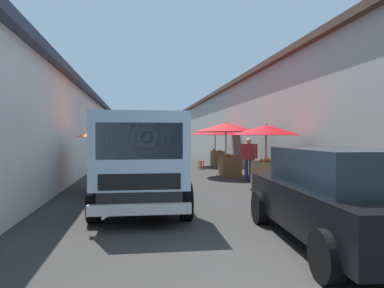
{
  "coord_description": "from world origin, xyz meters",
  "views": [
    {
      "loc": [
        -3.14,
        1.63,
        1.61
      ],
      "look_at": [
        9.84,
        -0.41,
        1.37
      ],
      "focal_mm": 32.25,
      "sensor_mm": 36.0,
      "label": 1
    }
  ],
  "objects_px": {
    "plastic_stool": "(201,163)",
    "vendor_in_shade": "(156,156)",
    "hatchback_car": "(342,196)",
    "delivery_truck": "(141,165)",
    "vendor_by_crates": "(249,156)",
    "fruit_stall_far_right": "(216,135)",
    "fruit_stall_near_right": "(266,139)",
    "fruit_stall_near_left": "(227,134)",
    "fruit_stall_far_left": "(117,138)"
  },
  "relations": [
    {
      "from": "fruit_stall_far_right",
      "to": "vendor_by_crates",
      "type": "bearing_deg",
      "value": 177.68
    },
    {
      "from": "fruit_stall_near_left",
      "to": "vendor_by_crates",
      "type": "xyz_separation_m",
      "value": [
        -1.8,
        -0.38,
        -0.84
      ]
    },
    {
      "from": "fruit_stall_near_left",
      "to": "vendor_by_crates",
      "type": "height_order",
      "value": "fruit_stall_near_left"
    },
    {
      "from": "fruit_stall_near_left",
      "to": "fruit_stall_far_left",
      "type": "bearing_deg",
      "value": 126.23
    },
    {
      "from": "hatchback_car",
      "to": "vendor_in_shade",
      "type": "xyz_separation_m",
      "value": [
        7.43,
        2.37,
        0.22
      ]
    },
    {
      "from": "vendor_by_crates",
      "to": "vendor_in_shade",
      "type": "bearing_deg",
      "value": 92.36
    },
    {
      "from": "fruit_stall_near_left",
      "to": "fruit_stall_near_right",
      "type": "distance_m",
      "value": 3.4
    },
    {
      "from": "delivery_truck",
      "to": "fruit_stall_far_left",
      "type": "bearing_deg",
      "value": 11.55
    },
    {
      "from": "fruit_stall_near_right",
      "to": "vendor_by_crates",
      "type": "distance_m",
      "value": 1.69
    },
    {
      "from": "fruit_stall_far_left",
      "to": "plastic_stool",
      "type": "relative_size",
      "value": 5.76
    },
    {
      "from": "hatchback_car",
      "to": "fruit_stall_near_right",
      "type": "bearing_deg",
      "value": -10.45
    },
    {
      "from": "hatchback_car",
      "to": "delivery_truck",
      "type": "relative_size",
      "value": 0.81
    },
    {
      "from": "fruit_stall_near_left",
      "to": "plastic_stool",
      "type": "relative_size",
      "value": 6.41
    },
    {
      "from": "fruit_stall_far_right",
      "to": "vendor_by_crates",
      "type": "xyz_separation_m",
      "value": [
        -6.74,
        0.27,
        -0.85
      ]
    },
    {
      "from": "fruit_stall_far_left",
      "to": "fruit_stall_near_right",
      "type": "height_order",
      "value": "fruit_stall_near_right"
    },
    {
      "from": "fruit_stall_far_left",
      "to": "fruit_stall_near_right",
      "type": "distance_m",
      "value": 4.78
    },
    {
      "from": "fruit_stall_near_left",
      "to": "vendor_by_crates",
      "type": "distance_m",
      "value": 2.02
    },
    {
      "from": "fruit_stall_far_left",
      "to": "fruit_stall_near_left",
      "type": "bearing_deg",
      "value": -53.77
    },
    {
      "from": "fruit_stall_near_right",
      "to": "fruit_stall_near_left",
      "type": "bearing_deg",
      "value": 7.29
    },
    {
      "from": "fruit_stall_near_right",
      "to": "delivery_truck",
      "type": "bearing_deg",
      "value": 129.71
    },
    {
      "from": "vendor_by_crates",
      "to": "fruit_stall_far_right",
      "type": "bearing_deg",
      "value": -2.32
    },
    {
      "from": "fruit_stall_far_right",
      "to": "hatchback_car",
      "type": "bearing_deg",
      "value": 174.71
    },
    {
      "from": "fruit_stall_far_left",
      "to": "vendor_by_crates",
      "type": "relative_size",
      "value": 1.56
    },
    {
      "from": "fruit_stall_near_right",
      "to": "plastic_stool",
      "type": "relative_size",
      "value": 5.25
    },
    {
      "from": "fruit_stall_far_left",
      "to": "delivery_truck",
      "type": "xyz_separation_m",
      "value": [
        -3.55,
        -0.72,
        -0.57
      ]
    },
    {
      "from": "hatchback_car",
      "to": "plastic_stool",
      "type": "relative_size",
      "value": 9.25
    },
    {
      "from": "fruit_stall_near_left",
      "to": "hatchback_car",
      "type": "height_order",
      "value": "fruit_stall_near_left"
    },
    {
      "from": "fruit_stall_far_right",
      "to": "delivery_truck",
      "type": "relative_size",
      "value": 0.57
    },
    {
      "from": "hatchback_car",
      "to": "vendor_in_shade",
      "type": "bearing_deg",
      "value": 17.71
    },
    {
      "from": "plastic_stool",
      "to": "vendor_in_shade",
      "type": "bearing_deg",
      "value": 153.46
    },
    {
      "from": "fruit_stall_near_right",
      "to": "delivery_truck",
      "type": "xyz_separation_m",
      "value": [
        -3.37,
        4.05,
        -0.52
      ]
    },
    {
      "from": "fruit_stall_near_left",
      "to": "delivery_truck",
      "type": "xyz_separation_m",
      "value": [
        -6.73,
        3.62,
        -0.72
      ]
    },
    {
      "from": "fruit_stall_near_left",
      "to": "delivery_truck",
      "type": "relative_size",
      "value": 0.56
    },
    {
      "from": "fruit_stall_far_right",
      "to": "vendor_in_shade",
      "type": "xyz_separation_m",
      "value": [
        -6.88,
        3.7,
        -0.82
      ]
    },
    {
      "from": "hatchback_car",
      "to": "fruit_stall_near_left",
      "type": "bearing_deg",
      "value": -4.13
    },
    {
      "from": "fruit_stall_far_left",
      "to": "hatchback_car",
      "type": "bearing_deg",
      "value": -149.31
    },
    {
      "from": "fruit_stall_far_left",
      "to": "fruit_stall_far_right",
      "type": "height_order",
      "value": "fruit_stall_far_right"
    },
    {
      "from": "fruit_stall_far_right",
      "to": "plastic_stool",
      "type": "height_order",
      "value": "fruit_stall_far_right"
    },
    {
      "from": "fruit_stall_near_right",
      "to": "vendor_in_shade",
      "type": "height_order",
      "value": "fruit_stall_near_right"
    },
    {
      "from": "delivery_truck",
      "to": "fruit_stall_far_right",
      "type": "bearing_deg",
      "value": -20.09
    },
    {
      "from": "fruit_stall_far_left",
      "to": "delivery_truck",
      "type": "distance_m",
      "value": 3.66
    },
    {
      "from": "plastic_stool",
      "to": "fruit_stall_near_left",
      "type": "bearing_deg",
      "value": -170.64
    },
    {
      "from": "vendor_by_crates",
      "to": "vendor_in_shade",
      "type": "height_order",
      "value": "vendor_in_shade"
    },
    {
      "from": "fruit_stall_far_left",
      "to": "fruit_stall_near_left",
      "type": "relative_size",
      "value": 0.9
    },
    {
      "from": "fruit_stall_far_right",
      "to": "vendor_by_crates",
      "type": "relative_size",
      "value": 1.78
    },
    {
      "from": "hatchback_car",
      "to": "plastic_stool",
      "type": "bearing_deg",
      "value": -0.73
    },
    {
      "from": "delivery_truck",
      "to": "plastic_stool",
      "type": "xyz_separation_m",
      "value": [
        9.87,
        -3.1,
        -0.71
      ]
    },
    {
      "from": "fruit_stall_far_right",
      "to": "vendor_in_shade",
      "type": "relative_size",
      "value": 1.73
    },
    {
      "from": "fruit_stall_far_left",
      "to": "vendor_by_crates",
      "type": "height_order",
      "value": "fruit_stall_far_left"
    },
    {
      "from": "fruit_stall_near_left",
      "to": "fruit_stall_near_right",
      "type": "xyz_separation_m",
      "value": [
        -3.37,
        -0.43,
        -0.2
      ]
    }
  ]
}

